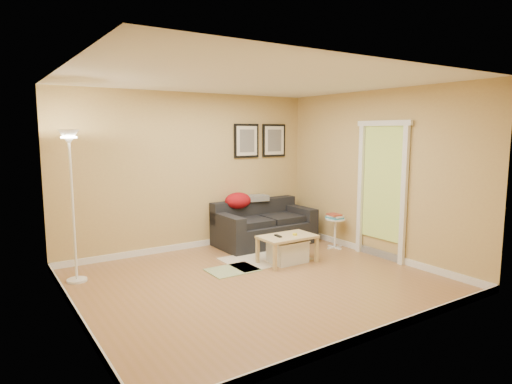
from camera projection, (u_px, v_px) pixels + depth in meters
floor at (256, 281)px, 5.82m from camera, size 4.50×4.50×0.00m
ceiling at (256, 80)px, 5.47m from camera, size 4.50×4.50×0.00m
wall_back at (191, 172)px, 7.30m from camera, size 4.50×0.00×4.50m
wall_front at (377, 205)px, 3.99m from camera, size 4.50×0.00×4.50m
wall_left at (70, 198)px, 4.42m from camera, size 0.00×4.00×4.00m
wall_right at (376, 174)px, 6.86m from camera, size 0.00×4.00×4.00m
baseboard_back at (192, 245)px, 7.47m from camera, size 4.50×0.02×0.10m
baseboard_front at (371, 335)px, 4.16m from camera, size 4.50×0.02×0.10m
baseboard_left at (78, 315)px, 4.60m from camera, size 0.02×4.00×0.10m
baseboard_right at (373, 252)px, 7.03m from camera, size 0.02×4.00×0.10m
sofa at (265, 223)px, 7.68m from camera, size 1.70×0.90×0.75m
red_throw at (238, 201)px, 7.64m from camera, size 0.48×0.36×0.28m
plaid_throw at (256, 198)px, 7.88m from camera, size 0.45×0.32×0.10m
framed_print_left at (246, 141)px, 7.80m from camera, size 0.50×0.04×0.60m
framed_print_right at (274, 140)px, 8.12m from camera, size 0.50×0.04×0.60m
area_rug at (265, 259)px, 6.80m from camera, size 1.25×0.85×0.01m
green_runner at (233, 270)px, 6.25m from camera, size 0.70×0.50×0.01m
coffee_table at (287, 249)px, 6.59m from camera, size 0.95×0.73×0.42m
remote_control at (278, 236)px, 6.50m from camera, size 0.07×0.16×0.02m
tape_roll at (295, 234)px, 6.58m from camera, size 0.07×0.07×0.03m
storage_bin at (288, 251)px, 6.62m from camera, size 0.55×0.40×0.34m
side_table at (335, 233)px, 7.42m from camera, size 0.33×0.33×0.51m
book_stack at (335, 216)px, 7.39m from camera, size 0.27×0.31×0.08m
floor_lamp at (73, 211)px, 5.67m from camera, size 0.26×0.26×2.00m
doorway at (381, 193)px, 6.75m from camera, size 0.12×1.01×2.13m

